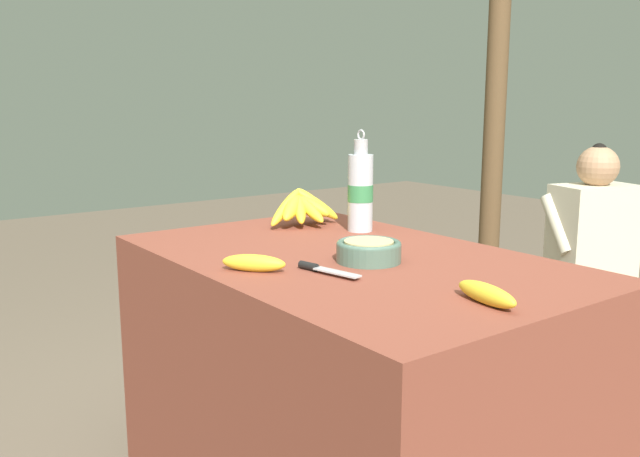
{
  "coord_description": "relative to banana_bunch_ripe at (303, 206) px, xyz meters",
  "views": [
    {
      "loc": [
        1.4,
        -1.14,
        1.21
      ],
      "look_at": [
        -0.2,
        0.05,
        0.83
      ],
      "focal_mm": 38.0,
      "sensor_mm": 36.0,
      "label": 1
    }
  ],
  "objects": [
    {
      "name": "loose_banana_side",
      "position": [
        0.96,
        -0.21,
        -0.04
      ],
      "size": [
        0.18,
        0.07,
        0.04
      ],
      "rotation": [
        0.0,
        0.0,
        -0.16
      ],
      "color": "yellow",
      "rests_on": "market_counter"
    },
    {
      "name": "water_bottle",
      "position": [
        0.19,
        0.09,
        0.07
      ],
      "size": [
        0.08,
        0.08,
        0.33
      ],
      "color": "silver",
      "rests_on": "market_counter"
    },
    {
      "name": "knife",
      "position": [
        0.54,
        -0.33,
        -0.06
      ],
      "size": [
        0.19,
        0.06,
        0.02
      ],
      "rotation": [
        0.0,
        0.0,
        0.2
      ],
      "color": "#BCBCC1",
      "rests_on": "market_counter"
    },
    {
      "name": "support_post_near",
      "position": [
        -0.57,
        1.67,
        0.28
      ],
      "size": [
        0.11,
        0.11,
        2.28
      ],
      "color": "brown",
      "rests_on": "ground_plane"
    },
    {
      "name": "market_counter",
      "position": [
        0.45,
        -0.16,
        -0.46
      ],
      "size": [
        1.3,
        0.83,
        0.79
      ],
      "color": "brown",
      "rests_on": "ground_plane"
    },
    {
      "name": "loose_banana_front",
      "position": [
        0.44,
        -0.46,
        -0.04
      ],
      "size": [
        0.15,
        0.14,
        0.04
      ],
      "rotation": [
        0.0,
        0.0,
        0.7
      ],
      "color": "yellow",
      "rests_on": "market_counter"
    },
    {
      "name": "banana_bunch_ripe",
      "position": [
        0.0,
        0.0,
        0.0
      ],
      "size": [
        0.18,
        0.29,
        0.14
      ],
      "color": "#4C381E",
      "rests_on": "market_counter"
    },
    {
      "name": "serving_bowl",
      "position": [
        0.53,
        -0.16,
        -0.03
      ],
      "size": [
        0.17,
        0.17,
        0.06
      ],
      "color": "#4C6B5B",
      "rests_on": "market_counter"
    },
    {
      "name": "seated_vendor",
      "position": [
        0.23,
        1.32,
        -0.27
      ],
      "size": [
        0.46,
        0.43,
        1.04
      ],
      "rotation": [
        0.0,
        0.0,
        2.86
      ],
      "color": "#232328",
      "rests_on": "ground_plane"
    }
  ]
}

